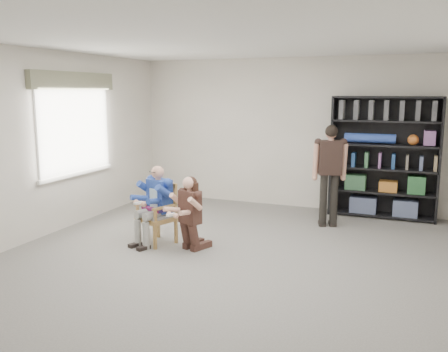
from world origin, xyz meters
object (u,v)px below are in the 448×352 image
at_px(bookshelf, 384,158).
at_px(armchair, 156,214).
at_px(standing_man, 330,176).
at_px(kneeling_woman, 189,214).
at_px(seated_man, 156,205).

bearing_deg(bookshelf, armchair, -136.82).
relative_size(armchair, standing_man, 0.53).
distance_m(kneeling_woman, bookshelf, 3.74).
bearing_deg(standing_man, seated_man, -159.88).
xyz_separation_m(armchair, kneeling_woman, (0.58, -0.12, 0.08)).
height_order(kneeling_woman, bookshelf, bookshelf).
distance_m(bookshelf, standing_man, 1.24).
height_order(seated_man, standing_man, standing_man).
relative_size(bookshelf, standing_man, 1.27).
xyz_separation_m(seated_man, standing_man, (2.16, 1.80, 0.26)).
bearing_deg(armchair, bookshelf, 64.51).
height_order(seated_man, kneeling_woman, seated_man).
bearing_deg(bookshelf, kneeling_woman, -129.30).
relative_size(kneeling_woman, standing_man, 0.63).
bearing_deg(standing_man, bookshelf, 31.47).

